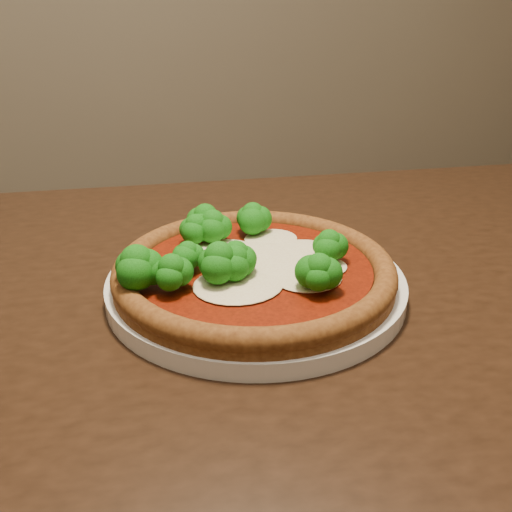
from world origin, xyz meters
name	(u,v)px	position (x,y,z in m)	size (l,w,h in m)	color
dining_table	(237,370)	(-0.03, 0.25, 0.65)	(1.34, 0.91, 0.75)	black
plate	(256,284)	(-0.01, 0.23, 0.76)	(0.30, 0.30, 0.02)	white
pizza	(246,265)	(-0.02, 0.23, 0.79)	(0.28, 0.28, 0.06)	brown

